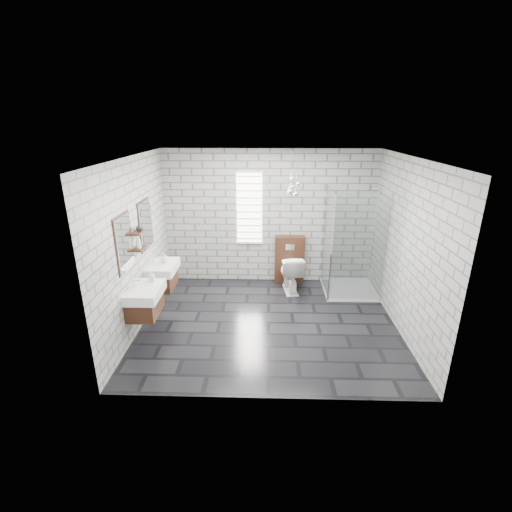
{
  "coord_description": "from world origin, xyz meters",
  "views": [
    {
      "loc": [
        -0.05,
        -5.46,
        3.21
      ],
      "look_at": [
        -0.22,
        0.35,
        1.06
      ],
      "focal_mm": 26.0,
      "sensor_mm": 36.0,
      "label": 1
    }
  ],
  "objects_px": {
    "vanity_right": "(160,269)",
    "shower_enclosure": "(347,269)",
    "toilet": "(290,273)",
    "vanity_left": "(142,293)",
    "cistern_panel": "(289,259)"
  },
  "relations": [
    {
      "from": "vanity_left",
      "to": "shower_enclosure",
      "type": "xyz_separation_m",
      "value": [
        3.41,
        1.67,
        -0.25
      ]
    },
    {
      "from": "shower_enclosure",
      "to": "cistern_panel",
      "type": "bearing_deg",
      "value": 154.27
    },
    {
      "from": "vanity_left",
      "to": "cistern_panel",
      "type": "xyz_separation_m",
      "value": [
        2.33,
        2.18,
        -0.26
      ]
    },
    {
      "from": "vanity_right",
      "to": "cistern_panel",
      "type": "bearing_deg",
      "value": 27.26
    },
    {
      "from": "cistern_panel",
      "to": "shower_enclosure",
      "type": "distance_m",
      "value": 1.19
    },
    {
      "from": "vanity_left",
      "to": "vanity_right",
      "type": "distance_m",
      "value": 0.98
    },
    {
      "from": "cistern_panel",
      "to": "toilet",
      "type": "height_order",
      "value": "cistern_panel"
    },
    {
      "from": "vanity_left",
      "to": "cistern_panel",
      "type": "height_order",
      "value": "vanity_left"
    },
    {
      "from": "vanity_left",
      "to": "toilet",
      "type": "xyz_separation_m",
      "value": [
        2.33,
        1.77,
        -0.38
      ]
    },
    {
      "from": "shower_enclosure",
      "to": "toilet",
      "type": "xyz_separation_m",
      "value": [
        -1.07,
        0.1,
        -0.13
      ]
    },
    {
      "from": "vanity_right",
      "to": "shower_enclosure",
      "type": "distance_m",
      "value": 3.49
    },
    {
      "from": "vanity_right",
      "to": "toilet",
      "type": "distance_m",
      "value": 2.49
    },
    {
      "from": "cistern_panel",
      "to": "toilet",
      "type": "relative_size",
      "value": 1.33
    },
    {
      "from": "shower_enclosure",
      "to": "toilet",
      "type": "height_order",
      "value": "shower_enclosure"
    },
    {
      "from": "vanity_right",
      "to": "shower_enclosure",
      "type": "bearing_deg",
      "value": 11.38
    }
  ]
}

